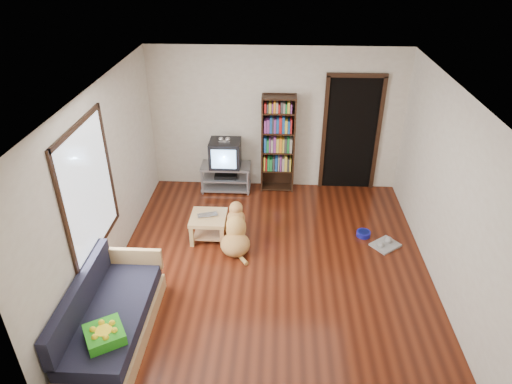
{
  "coord_description": "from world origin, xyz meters",
  "views": [
    {
      "loc": [
        0.05,
        -5.2,
        4.23
      ],
      "look_at": [
        -0.26,
        0.6,
        0.9
      ],
      "focal_mm": 32.0,
      "sensor_mm": 36.0,
      "label": 1
    }
  ],
  "objects_px": {
    "laptop": "(208,217)",
    "tv_stand": "(226,176)",
    "coffee_table": "(209,223)",
    "dog": "(236,233)",
    "bookshelf": "(278,139)",
    "crt_tv": "(225,153)",
    "grey_rag": "(385,245)",
    "sofa": "(110,319)",
    "dog_bowl": "(363,234)",
    "green_cushion": "(105,335)"
  },
  "relations": [
    {
      "from": "laptop",
      "to": "grey_rag",
      "type": "distance_m",
      "value": 2.78
    },
    {
      "from": "coffee_table",
      "to": "dog",
      "type": "xyz_separation_m",
      "value": [
        0.44,
        -0.23,
        -0.02
      ]
    },
    {
      "from": "green_cushion",
      "to": "grey_rag",
      "type": "xyz_separation_m",
      "value": [
        3.5,
        2.42,
        -0.47
      ]
    },
    {
      "from": "laptop",
      "to": "bookshelf",
      "type": "height_order",
      "value": "bookshelf"
    },
    {
      "from": "crt_tv",
      "to": "tv_stand",
      "type": "bearing_deg",
      "value": -90.0
    },
    {
      "from": "dog",
      "to": "dog_bowl",
      "type": "bearing_deg",
      "value": 11.23
    },
    {
      "from": "coffee_table",
      "to": "sofa",
      "type": "bearing_deg",
      "value": -113.02
    },
    {
      "from": "dog_bowl",
      "to": "grey_rag",
      "type": "distance_m",
      "value": 0.39
    },
    {
      "from": "dog_bowl",
      "to": "grey_rag",
      "type": "relative_size",
      "value": 0.55
    },
    {
      "from": "green_cushion",
      "to": "laptop",
      "type": "xyz_separation_m",
      "value": [
        0.75,
        2.47,
        -0.07
      ]
    },
    {
      "from": "tv_stand",
      "to": "crt_tv",
      "type": "relative_size",
      "value": 1.55
    },
    {
      "from": "grey_rag",
      "to": "crt_tv",
      "type": "relative_size",
      "value": 0.69
    },
    {
      "from": "green_cushion",
      "to": "tv_stand",
      "type": "height_order",
      "value": "green_cushion"
    },
    {
      "from": "dog_bowl",
      "to": "dog",
      "type": "relative_size",
      "value": 0.26
    },
    {
      "from": "grey_rag",
      "to": "coffee_table",
      "type": "distance_m",
      "value": 2.76
    },
    {
      "from": "sofa",
      "to": "dog",
      "type": "xyz_separation_m",
      "value": [
        1.32,
        1.83,
        -0.0
      ]
    },
    {
      "from": "laptop",
      "to": "dog_bowl",
      "type": "relative_size",
      "value": 1.42
    },
    {
      "from": "dog_bowl",
      "to": "green_cushion",
      "type": "bearing_deg",
      "value": -140.1
    },
    {
      "from": "grey_rag",
      "to": "bookshelf",
      "type": "height_order",
      "value": "bookshelf"
    },
    {
      "from": "dog",
      "to": "laptop",
      "type": "bearing_deg",
      "value": 155.96
    },
    {
      "from": "grey_rag",
      "to": "sofa",
      "type": "xyz_separation_m",
      "value": [
        -3.62,
        -1.98,
        0.25
      ]
    },
    {
      "from": "green_cushion",
      "to": "sofa",
      "type": "distance_m",
      "value": 0.51
    },
    {
      "from": "dog_bowl",
      "to": "coffee_table",
      "type": "bearing_deg",
      "value": -176.04
    },
    {
      "from": "grey_rag",
      "to": "sofa",
      "type": "relative_size",
      "value": 0.22
    },
    {
      "from": "laptop",
      "to": "crt_tv",
      "type": "height_order",
      "value": "crt_tv"
    },
    {
      "from": "tv_stand",
      "to": "sofa",
      "type": "bearing_deg",
      "value": -105.02
    },
    {
      "from": "green_cushion",
      "to": "crt_tv",
      "type": "xyz_separation_m",
      "value": [
        0.85,
        4.1,
        0.26
      ]
    },
    {
      "from": "bookshelf",
      "to": "sofa",
      "type": "height_order",
      "value": "bookshelf"
    },
    {
      "from": "bookshelf",
      "to": "laptop",
      "type": "bearing_deg",
      "value": -121.74
    },
    {
      "from": "laptop",
      "to": "coffee_table",
      "type": "bearing_deg",
      "value": 72.65
    },
    {
      "from": "tv_stand",
      "to": "coffee_table",
      "type": "relative_size",
      "value": 1.64
    },
    {
      "from": "sofa",
      "to": "green_cushion",
      "type": "bearing_deg",
      "value": -74.48
    },
    {
      "from": "crt_tv",
      "to": "sofa",
      "type": "relative_size",
      "value": 0.32
    },
    {
      "from": "crt_tv",
      "to": "bookshelf",
      "type": "relative_size",
      "value": 0.32
    },
    {
      "from": "grey_rag",
      "to": "bookshelf",
      "type": "distance_m",
      "value": 2.63
    },
    {
      "from": "sofa",
      "to": "coffee_table",
      "type": "distance_m",
      "value": 2.24
    },
    {
      "from": "tv_stand",
      "to": "sofa",
      "type": "relative_size",
      "value": 0.5
    },
    {
      "from": "laptop",
      "to": "coffee_table",
      "type": "distance_m",
      "value": 0.14
    },
    {
      "from": "green_cushion",
      "to": "grey_rag",
      "type": "distance_m",
      "value": 4.28
    },
    {
      "from": "coffee_table",
      "to": "green_cushion",
      "type": "bearing_deg",
      "value": -106.68
    },
    {
      "from": "bookshelf",
      "to": "crt_tv",
      "type": "bearing_deg",
      "value": -175.68
    },
    {
      "from": "bookshelf",
      "to": "sofa",
      "type": "bearing_deg",
      "value": -117.32
    },
    {
      "from": "crt_tv",
      "to": "coffee_table",
      "type": "distance_m",
      "value": 1.66
    },
    {
      "from": "sofa",
      "to": "grey_rag",
      "type": "bearing_deg",
      "value": 28.64
    },
    {
      "from": "grey_rag",
      "to": "bookshelf",
      "type": "relative_size",
      "value": 0.22
    },
    {
      "from": "dog_bowl",
      "to": "tv_stand",
      "type": "distance_m",
      "value": 2.74
    },
    {
      "from": "crt_tv",
      "to": "bookshelf",
      "type": "bearing_deg",
      "value": 4.32
    },
    {
      "from": "crt_tv",
      "to": "laptop",
      "type": "bearing_deg",
      "value": -93.5
    },
    {
      "from": "coffee_table",
      "to": "tv_stand",
      "type": "bearing_deg",
      "value": 86.39
    },
    {
      "from": "laptop",
      "to": "tv_stand",
      "type": "bearing_deg",
      "value": 69.11
    }
  ]
}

